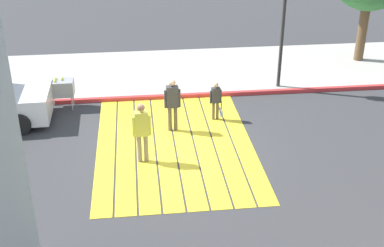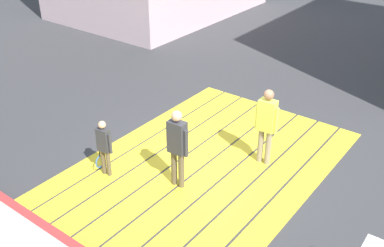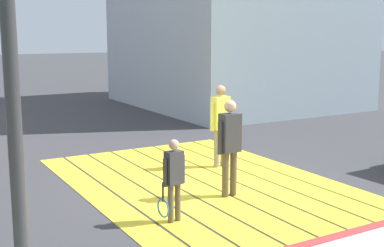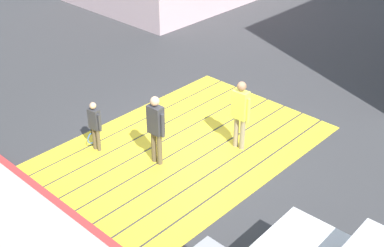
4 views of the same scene
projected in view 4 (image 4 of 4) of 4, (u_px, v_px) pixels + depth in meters
name	position (u px, v px, depth m)	size (l,w,h in m)	color
ground_plane	(186.00, 147.00, 11.92)	(120.00, 120.00, 0.00)	#38383A
crosswalk_stripes	(186.00, 147.00, 11.91)	(6.40, 4.35, 0.01)	yellow
curb_painted	(68.00, 212.00, 9.84)	(0.16, 40.00, 0.13)	#BC3333
pedestrian_adult_lead	(156.00, 126.00, 10.89)	(0.23, 0.48, 1.64)	brown
pedestrian_adult_trailing	(240.00, 111.00, 11.40)	(0.24, 0.49, 1.69)	gray
pedestrian_child_with_racket	(95.00, 124.00, 11.47)	(0.28, 0.40, 1.23)	brown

